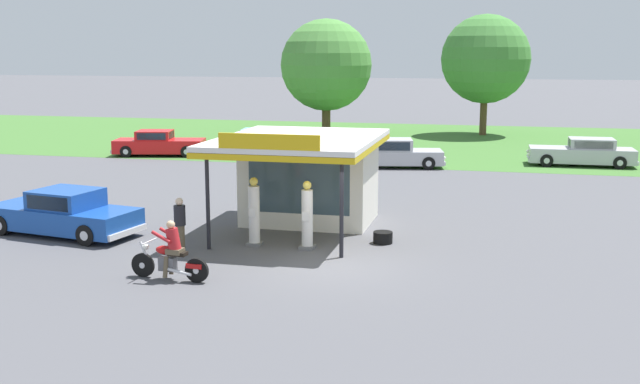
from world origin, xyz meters
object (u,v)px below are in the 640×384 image
gas_pump_nearside (254,214)px  parked_car_back_row_left (394,154)px  gas_pump_offside (307,218)px  parked_car_back_row_centre_left (159,144)px  spare_tire_stack (383,237)px  motorcycle_with_rider (170,255)px  parked_car_back_row_centre_right (265,143)px  featured_classic_sedan (63,214)px  parked_car_back_row_centre (583,153)px  bystander_leaning_by_kiosk (180,224)px

gas_pump_nearside → parked_car_back_row_left: (1.95, 16.83, -0.31)m
gas_pump_offside → parked_car_back_row_centre_left: bearing=126.5°
parked_car_back_row_centre_left → spare_tire_stack: bearing=-47.5°
gas_pump_offside → parked_car_back_row_centre_left: size_ratio=0.38×
gas_pump_nearside → spare_tire_stack: bearing=17.4°
gas_pump_offside → motorcycle_with_rider: bearing=-124.5°
parked_car_back_row_left → spare_tire_stack: (1.83, -15.65, -0.48)m
gas_pump_offside → spare_tire_stack: 2.54m
gas_pump_nearside → parked_car_back_row_centre_right: size_ratio=0.38×
parked_car_back_row_centre_right → parked_car_back_row_left: size_ratio=1.06×
spare_tire_stack → featured_classic_sedan: bearing=-173.1°
motorcycle_with_rider → parked_car_back_row_centre_left: 24.46m
gas_pump_offside → motorcycle_with_rider: size_ratio=0.93×
motorcycle_with_rider → featured_classic_sedan: size_ratio=0.40×
parked_car_back_row_centre_left → spare_tire_stack: 22.97m
motorcycle_with_rider → parked_car_back_row_centre: (12.41, 23.47, 0.01)m
motorcycle_with_rider → spare_tire_stack: bearing=46.6°
bystander_leaning_by_kiosk → spare_tire_stack: (5.62, 2.52, -0.69)m
gas_pump_offside → parked_car_back_row_centre_right: gas_pump_offside is taller
parked_car_back_row_left → motorcycle_with_rider: bearing=-98.1°
featured_classic_sedan → parked_car_back_row_centre: featured_classic_sedan is taller
gas_pump_nearside → gas_pump_offside: bearing=-0.0°
featured_classic_sedan → parked_car_back_row_centre: bearing=47.7°
bystander_leaning_by_kiosk → spare_tire_stack: 6.19m
spare_tire_stack → gas_pump_nearside: bearing=-162.6°
gas_pump_offside → spare_tire_stack: gas_pump_offside is taller
spare_tire_stack → bystander_leaning_by_kiosk: bearing=-155.9°
parked_car_back_row_centre_right → bystander_leaning_by_kiosk: (4.20, -21.48, 0.21)m
gas_pump_offside → parked_car_back_row_centre_right: 21.58m
gas_pump_offside → motorcycle_with_rider: (-2.66, -3.87, -0.30)m
spare_tire_stack → gas_pump_offside: bearing=-150.8°
gas_pump_offside → featured_classic_sedan: gas_pump_offside is taller
parked_car_back_row_centre → bystander_leaning_by_kiosk: size_ratio=3.30×
parked_car_back_row_centre_right → spare_tire_stack: (9.82, -18.97, -0.48)m
motorcycle_with_rider → spare_tire_stack: size_ratio=3.69×
motorcycle_with_rider → featured_classic_sedan: (-5.49, 3.81, 0.01)m
parked_car_back_row_centre_left → gas_pump_nearside: bearing=-57.1°
gas_pump_offside → bystander_leaning_by_kiosk: bearing=-159.2°
parked_car_back_row_centre → spare_tire_stack: bearing=-112.5°
gas_pump_nearside → bystander_leaning_by_kiosk: size_ratio=1.28×
motorcycle_with_rider → spare_tire_stack: 6.96m
gas_pump_nearside → motorcycle_with_rider: size_ratio=0.95×
featured_classic_sedan → spare_tire_stack: 10.35m
gas_pump_offside → featured_classic_sedan: 8.16m
parked_car_back_row_centre_right → parked_car_back_row_left: 8.66m
featured_classic_sedan → parked_car_back_row_centre: 26.59m
motorcycle_with_rider → parked_car_back_row_centre_left: size_ratio=0.41×
parked_car_back_row_centre_left → parked_car_back_row_centre_right: 6.04m
parked_car_back_row_centre_left → parked_car_back_row_left: size_ratio=1.04×
parked_car_back_row_centre → parked_car_back_row_centre_left: size_ratio=1.00×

